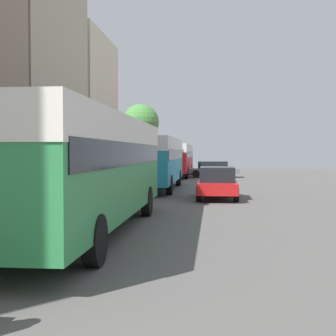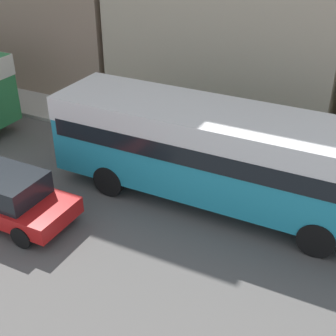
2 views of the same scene
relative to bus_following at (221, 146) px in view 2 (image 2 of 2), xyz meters
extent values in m
cube|color=teal|center=(0.00, 0.00, -0.20)|extent=(2.55, 10.19, 2.44)
cube|color=white|center=(0.00, 0.00, 0.66)|extent=(2.57, 10.24, 0.73)
cube|color=black|center=(0.00, 0.00, 0.11)|extent=(2.60, 9.78, 0.54)
cylinder|color=black|center=(-1.17, 3.16, -1.42)|extent=(0.28, 1.00, 1.00)
cylinder|color=black|center=(1.17, 3.16, -1.42)|extent=(0.28, 1.00, 1.00)
cylinder|color=black|center=(-1.17, -3.16, -1.42)|extent=(0.28, 1.00, 1.00)
cylinder|color=black|center=(1.17, -3.16, -1.42)|extent=(0.28, 1.00, 1.00)
cube|color=red|center=(3.54, -5.05, -1.35)|extent=(1.76, 4.02, 0.49)
cube|color=black|center=(3.54, -5.05, -0.77)|extent=(1.55, 2.21, 0.66)
cylinder|color=black|center=(2.73, -3.81, -1.60)|extent=(0.22, 0.64, 0.64)
cylinder|color=black|center=(4.35, -3.81, -1.60)|extent=(0.22, 0.64, 0.64)
camera|label=1|loc=(3.34, -26.54, 0.25)|focal=50.00mm
camera|label=2|loc=(11.31, 4.05, 6.14)|focal=50.00mm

